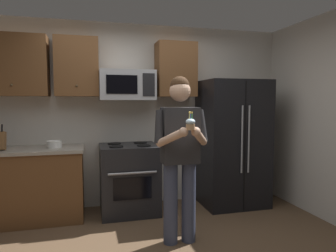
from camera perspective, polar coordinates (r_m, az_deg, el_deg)
wall_back at (r=4.47m, az=-6.14°, el=2.02°), size 4.40×0.10×2.60m
oven_range at (r=4.19m, az=-7.30°, el=-9.77°), size 0.76×0.70×0.93m
microwave at (r=4.19m, az=-7.69°, el=7.58°), size 0.74×0.41×0.40m
refrigerator at (r=4.51m, az=12.01°, el=-3.14°), size 0.90×0.75×1.80m
cabinet_row_upper at (r=4.23m, az=-15.71°, el=10.55°), size 2.78×0.36×0.76m
counter_left at (r=4.26m, az=-25.25°, el=-9.95°), size 1.44×0.66×0.92m
bowl_large_white at (r=4.09m, az=-20.56°, el=-3.19°), size 0.19×0.19×0.09m
person at (r=3.17m, az=2.29°, el=-4.56°), size 0.60×0.48×1.76m
cupcake at (r=2.83m, az=4.24°, el=0.38°), size 0.09×0.09×0.17m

